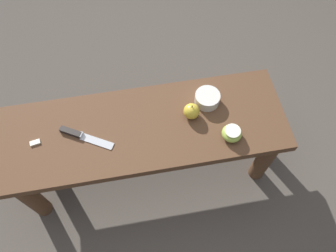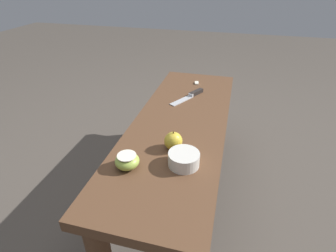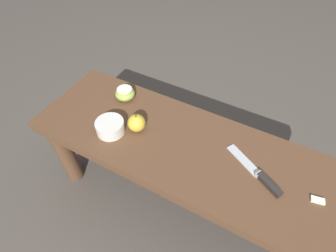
# 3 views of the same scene
# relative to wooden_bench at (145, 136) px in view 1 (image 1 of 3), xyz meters

# --- Properties ---
(ground_plane) EXTENTS (8.00, 8.00, 0.00)m
(ground_plane) POSITION_rel_wooden_bench_xyz_m (0.00, 0.00, -0.34)
(ground_plane) COLOR #4C443D
(wooden_bench) EXTENTS (1.22, 0.41, 0.43)m
(wooden_bench) POSITION_rel_wooden_bench_xyz_m (0.00, 0.00, 0.00)
(wooden_bench) COLOR brown
(wooden_bench) RESTS_ON ground_plane
(knife) EXTENTS (0.22, 0.14, 0.02)m
(knife) POSITION_rel_wooden_bench_xyz_m (-0.27, 0.00, 0.10)
(knife) COLOR #B7BABF
(knife) RESTS_ON wooden_bench
(apple_whole) EXTENTS (0.07, 0.07, 0.08)m
(apple_whole) POSITION_rel_wooden_bench_xyz_m (0.21, 0.02, 0.12)
(apple_whole) COLOR gold
(apple_whole) RESTS_ON wooden_bench
(apple_cut) EXTENTS (0.08, 0.08, 0.05)m
(apple_cut) POSITION_rel_wooden_bench_xyz_m (0.35, -0.11, 0.11)
(apple_cut) COLOR #9EB747
(apple_cut) RESTS_ON wooden_bench
(apple_slice_near_knife) EXTENTS (0.04, 0.03, 0.01)m
(apple_slice_near_knife) POSITION_rel_wooden_bench_xyz_m (-0.45, -0.00, 0.09)
(apple_slice_near_knife) COLOR white
(apple_slice_near_knife) RESTS_ON wooden_bench
(bowl) EXTENTS (0.11, 0.11, 0.05)m
(bowl) POSITION_rel_wooden_bench_xyz_m (0.29, 0.08, 0.11)
(bowl) COLOR silver
(bowl) RESTS_ON wooden_bench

